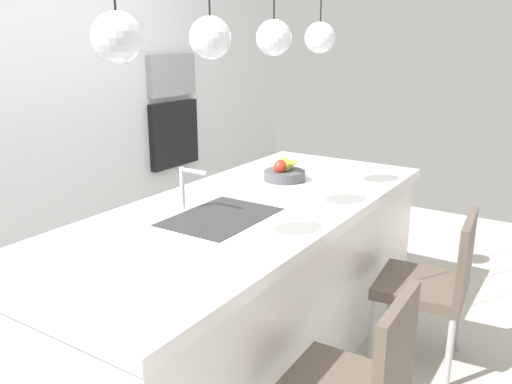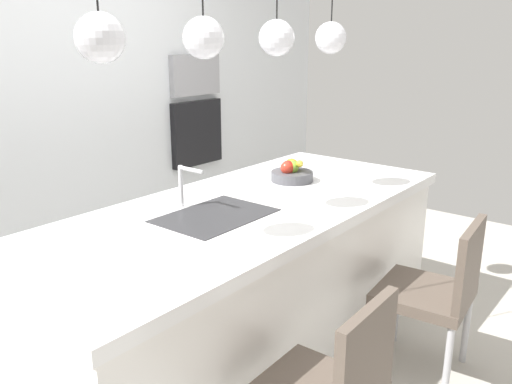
# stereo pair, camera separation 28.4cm
# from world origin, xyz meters

# --- Properties ---
(floor) EXTENTS (6.60, 6.60, 0.00)m
(floor) POSITION_xyz_m (0.00, 0.00, 0.00)
(floor) COLOR #BCB7AD
(floor) RESTS_ON ground
(back_wall) EXTENTS (6.00, 0.10, 2.60)m
(back_wall) POSITION_xyz_m (0.00, 1.65, 1.30)
(back_wall) COLOR white
(back_wall) RESTS_ON ground
(kitchen_island) EXTENTS (2.61, 1.07, 0.91)m
(kitchen_island) POSITION_xyz_m (0.00, 0.00, 0.46)
(kitchen_island) COLOR white
(kitchen_island) RESTS_ON ground
(sink_basin) EXTENTS (0.56, 0.40, 0.02)m
(sink_basin) POSITION_xyz_m (-0.22, 0.00, 0.90)
(sink_basin) COLOR #2D2D30
(sink_basin) RESTS_ON kitchen_island
(faucet) EXTENTS (0.02, 0.17, 0.22)m
(faucet) POSITION_xyz_m (-0.22, 0.21, 1.05)
(faucet) COLOR silver
(faucet) RESTS_ON kitchen_island
(fruit_bowl) EXTENTS (0.26, 0.26, 0.15)m
(fruit_bowl) POSITION_xyz_m (0.56, 0.09, 0.96)
(fruit_bowl) COLOR #4C4C51
(fruit_bowl) RESTS_ON kitchen_island
(microwave) EXTENTS (0.54, 0.08, 0.34)m
(microwave) POSITION_xyz_m (1.22, 1.58, 1.45)
(microwave) COLOR #9E9EA3
(microwave) RESTS_ON back_wall
(oven) EXTENTS (0.56, 0.08, 0.56)m
(oven) POSITION_xyz_m (1.22, 1.58, 0.95)
(oven) COLOR black
(oven) RESTS_ON back_wall
(chair_near) EXTENTS (0.43, 0.44, 0.88)m
(chair_near) POSITION_xyz_m (-0.54, -0.88, 0.50)
(chair_near) COLOR brown
(chair_near) RESTS_ON ground
(chair_middle) EXTENTS (0.50, 0.50, 0.87)m
(chair_middle) POSITION_xyz_m (0.52, -0.88, 0.50)
(chair_middle) COLOR brown
(chair_middle) RESTS_ON ground
(pendant_light_left) EXTENTS (0.19, 0.19, 0.79)m
(pendant_light_left) POSITION_xyz_m (-0.81, 0.00, 1.76)
(pendant_light_left) COLOR silver
(pendant_light_center_left) EXTENTS (0.19, 0.19, 0.79)m
(pendant_light_center_left) POSITION_xyz_m (-0.27, 0.00, 1.76)
(pendant_light_center_left) COLOR silver
(pendant_light_center_right) EXTENTS (0.19, 0.19, 0.79)m
(pendant_light_center_right) POSITION_xyz_m (0.27, 0.00, 1.76)
(pendant_light_center_right) COLOR silver
(pendant_light_right) EXTENTS (0.19, 0.19, 0.79)m
(pendant_light_right) POSITION_xyz_m (0.81, 0.00, 1.76)
(pendant_light_right) COLOR silver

